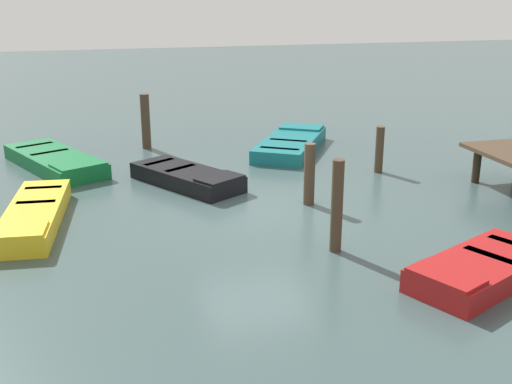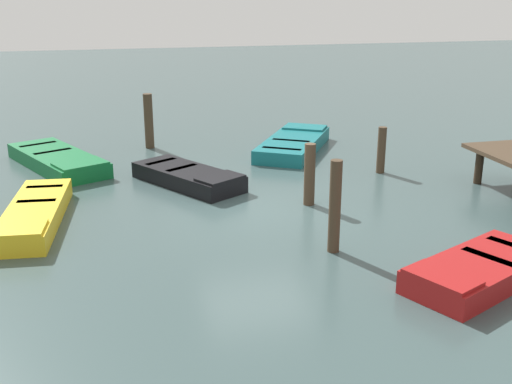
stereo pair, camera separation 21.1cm
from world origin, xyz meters
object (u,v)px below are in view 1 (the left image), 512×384
object	(u,v)px
rowboat_yellow	(34,215)
rowboat_teal	(291,144)
rowboat_black	(187,177)
rowboat_red	(482,269)
rowboat_green	(55,161)
mooring_piling_far_right	(146,121)
mooring_piling_mid_right	(337,206)
mooring_piling_center	(379,150)
mooring_piling_near_right	(309,174)

from	to	relation	value
rowboat_yellow	rowboat_teal	size ratio (longest dim) A/B	0.95
rowboat_black	rowboat_red	bearing A→B (deg)	-0.92
rowboat_green	rowboat_teal	size ratio (longest dim) A/B	1.03
rowboat_red	mooring_piling_far_right	xyz separation A→B (m)	(-10.77, -4.56, 0.62)
mooring_piling_mid_right	mooring_piling_far_right	world-z (taller)	mooring_piling_mid_right
mooring_piling_center	mooring_piling_near_right	bearing A→B (deg)	-53.25
mooring_piling_mid_right	mooring_piling_far_right	bearing A→B (deg)	-163.52
rowboat_red	mooring_piling_far_right	world-z (taller)	mooring_piling_far_right
mooring_piling_center	rowboat_yellow	bearing A→B (deg)	-78.43
rowboat_teal	mooring_piling_center	xyz separation A→B (m)	(2.83, 1.55, 0.40)
rowboat_red	mooring_piling_center	world-z (taller)	mooring_piling_center
mooring_piling_far_right	rowboat_yellow	bearing A→B (deg)	-25.74
mooring_piling_mid_right	rowboat_teal	bearing A→B (deg)	168.30
rowboat_teal	mooring_piling_far_right	size ratio (longest dim) A/B	2.40
mooring_piling_center	rowboat_red	bearing A→B (deg)	-10.39
rowboat_green	mooring_piling_near_right	distance (m)	7.36
rowboat_black	mooring_piling_far_right	distance (m)	4.21
rowboat_green	rowboat_red	bearing A→B (deg)	13.13
rowboat_green	mooring_piling_far_right	world-z (taller)	mooring_piling_far_right
rowboat_black	mooring_piling_mid_right	size ratio (longest dim) A/B	1.84
rowboat_red	rowboat_teal	distance (m)	9.34
rowboat_red	rowboat_teal	bearing A→B (deg)	-113.04
mooring_piling_center	mooring_piling_near_right	distance (m)	3.36
rowboat_yellow	rowboat_green	world-z (taller)	same
mooring_piling_far_right	rowboat_black	bearing A→B (deg)	8.40
rowboat_yellow	mooring_piling_near_right	distance (m)	6.00
rowboat_black	rowboat_teal	distance (m)	4.48
mooring_piling_mid_right	mooring_piling_far_right	distance (m)	9.33
mooring_piling_mid_right	mooring_piling_center	xyz separation A→B (m)	(-4.68, 3.11, -0.27)
rowboat_yellow	mooring_piling_far_right	bearing A→B (deg)	159.98
rowboat_red	mooring_piling_near_right	xyz separation A→B (m)	(-4.49, -1.50, 0.50)
rowboat_green	mooring_piling_far_right	xyz separation A→B (m)	(-1.66, 2.65, 0.62)
rowboat_teal	mooring_piling_center	distance (m)	3.25
rowboat_black	mooring_piling_near_right	size ratio (longest dim) A/B	2.30
mooring_piling_far_right	mooring_piling_mid_right	bearing A→B (deg)	16.48
rowboat_green	mooring_piling_far_right	size ratio (longest dim) A/B	2.47
mooring_piling_far_right	rowboat_teal	bearing A→B (deg)	71.12
rowboat_yellow	mooring_piling_mid_right	size ratio (longest dim) A/B	2.15
rowboat_black	mooring_piling_near_right	bearing A→B (deg)	16.99
rowboat_black	mooring_piling_mid_right	world-z (taller)	mooring_piling_mid_right
mooring_piling_near_right	rowboat_black	bearing A→B (deg)	-131.38
rowboat_yellow	rowboat_black	distance (m)	4.01
rowboat_yellow	mooring_piling_near_right	bearing A→B (deg)	93.46
rowboat_red	rowboat_teal	world-z (taller)	same
rowboat_green	rowboat_teal	world-z (taller)	same
rowboat_green	mooring_piling_far_right	distance (m)	3.19
rowboat_red	rowboat_teal	size ratio (longest dim) A/B	0.78
rowboat_green	mooring_piling_near_right	bearing A→B (deg)	25.80
rowboat_yellow	rowboat_black	world-z (taller)	same
rowboat_yellow	rowboat_teal	distance (m)	8.48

